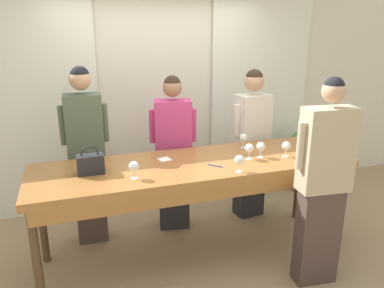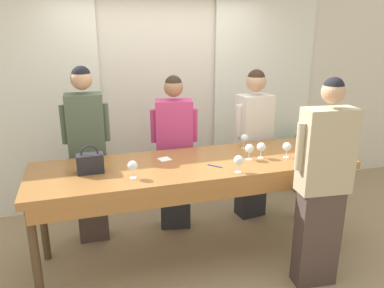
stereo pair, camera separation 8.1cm
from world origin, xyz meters
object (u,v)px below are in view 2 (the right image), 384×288
Objects in this scene: tasting_bar at (195,171)px; guest_olive_jacket at (88,154)px; guest_pink_top at (174,153)px; guest_cream_sweater at (253,143)px; wine_glass_front_left at (239,161)px; wine_glass_center_left at (133,166)px; wine_glass_front_right at (287,147)px; host_pouring at (323,185)px; wine_glass_center_mid at (249,149)px; potted_plant at (303,157)px; wine_glass_center_right at (244,138)px; wine_bottle at (309,138)px; handbag at (90,163)px; wine_glass_front_mid at (261,147)px.

guest_olive_jacket is (-0.93, 0.65, 0.06)m from tasting_bar.
guest_cream_sweater is (0.93, 0.00, 0.03)m from guest_pink_top.
wine_glass_center_left is (-0.88, 0.13, 0.00)m from wine_glass_front_left.
guest_cream_sweater is at bearing 88.31° from wine_glass_front_right.
wine_glass_center_mid is at bearing 121.60° from host_pouring.
potted_plant is (0.98, 0.43, -0.42)m from guest_cream_sweater.
wine_glass_center_mid is at bearing -106.66° from wine_glass_center_right.
wine_bottle is at bearing -123.03° from potted_plant.
host_pouring is (1.49, -0.48, -0.16)m from wine_glass_center_left.
tasting_bar is 1.73× the size of guest_pink_top.
guest_pink_top reaches higher than handbag.
handbag reaches higher than wine_glass_center_right.
wine_glass_front_right is (-0.35, -0.18, -0.01)m from wine_bottle.
wine_glass_center_mid is at bearing -174.66° from wine_glass_front_mid.
guest_cream_sweater reaches higher than tasting_bar.
wine_glass_front_left is 0.45m from wine_glass_front_mid.
wine_glass_center_right is (1.53, 0.23, 0.02)m from handbag.
handbag is 1.62× the size of wine_glass_center_left.
handbag is 1.62× the size of wine_glass_center_mid.
wine_glass_front_mid is at bearing -137.94° from potted_plant.
potted_plant is at bearing 8.69° from guest_olive_jacket.
wine_glass_center_left is at bearing -68.41° from guest_olive_jacket.
guest_olive_jacket is (-1.44, 0.71, -0.13)m from wine_glass_center_mid.
guest_pink_top is at bearing 56.05° from wine_glass_center_left.
wine_glass_center_left is at bearing -173.09° from wine_glass_center_mid.
wine_bottle is at bearing 3.44° from tasting_bar.
potted_plant is at bearing 20.29° from handbag.
host_pouring is at bearing -35.97° from guest_olive_jacket.
handbag is at bearing -171.42° from wine_glass_center_right.
guest_cream_sweater is (0.29, 0.38, -0.18)m from wine_glass_center_right.
tasting_bar is 1.11m from guest_cream_sweater.
wine_glass_front_right and wine_glass_center_right have the same top height.
wine_glass_front_right is 1.48m from wine_glass_center_left.
wine_glass_center_mid is at bearing -26.11° from guest_olive_jacket.
tasting_bar is at bearing 175.79° from wine_glass_front_mid.
wine_bottle reaches higher than tasting_bar.
wine_glass_center_left is 0.09× the size of guest_pink_top.
host_pouring is (0.01, -0.56, -0.16)m from wine_glass_front_right.
wine_glass_center_mid is (0.51, -0.06, 0.19)m from tasting_bar.
wine_glass_center_mid is (-0.13, -0.01, 0.00)m from wine_glass_front_mid.
guest_olive_jacket is 0.90m from guest_pink_top.
wine_glass_front_right is 1.00× the size of wine_glass_center_right.
tasting_bar is 0.47m from wine_glass_front_left.
host_pouring is (-0.34, -0.75, -0.17)m from wine_bottle.
handbag is 0.40m from wine_glass_center_left.
guest_cream_sweater is at bearing -156.41° from potted_plant.
tasting_bar is 19.46× the size of wine_glass_center_left.
guest_olive_jacket is (-2.16, 0.57, -0.14)m from wine_bottle.
guest_olive_jacket is (-0.33, 0.84, -0.13)m from wine_glass_center_left.
potted_plant is at bearing 41.21° from wine_glass_front_left.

